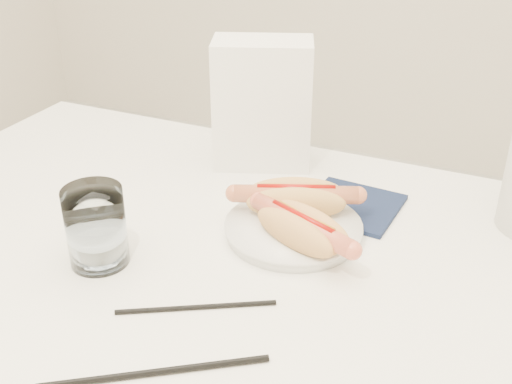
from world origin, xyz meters
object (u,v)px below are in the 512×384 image
at_px(water_glass, 96,227).
at_px(napkin_box, 262,104).
at_px(table, 223,294).
at_px(hotdog_left, 296,199).
at_px(plate, 293,231).
at_px(hotdog_right, 302,229).

height_order(water_glass, napkin_box, napkin_box).
distance_m(table, hotdog_left, 0.18).
bearing_deg(hotdog_left, napkin_box, 105.00).
xyz_separation_m(plate, hotdog_left, (-0.01, 0.04, 0.03)).
bearing_deg(napkin_box, plate, -76.69).
xyz_separation_m(hotdog_right, napkin_box, (-0.17, 0.24, 0.07)).
distance_m(table, hotdog_right, 0.15).
relative_size(plate, hotdog_left, 1.08).
bearing_deg(plate, water_glass, -141.74).
relative_size(table, plate, 6.27).
distance_m(table, napkin_box, 0.35).
bearing_deg(plate, table, -124.95).
bearing_deg(plate, hotdog_right, -53.79).
bearing_deg(table, water_glass, -153.71).
distance_m(plate, hotdog_left, 0.05).
xyz_separation_m(hotdog_left, water_glass, (-0.20, -0.21, 0.02)).
xyz_separation_m(hotdog_left, napkin_box, (-0.13, 0.17, 0.07)).
bearing_deg(table, hotdog_right, 32.83).
bearing_deg(hotdog_right, plate, 149.12).
xyz_separation_m(water_glass, napkin_box, (0.08, 0.37, 0.05)).
relative_size(hotdog_left, water_glass, 1.62).
height_order(hotdog_left, napkin_box, napkin_box).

